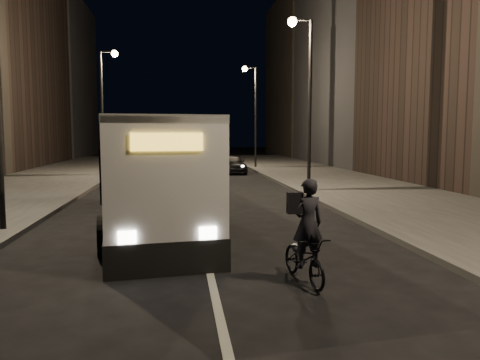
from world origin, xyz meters
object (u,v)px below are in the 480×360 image
object	(u,v)px
streetlight_left_near	(4,42)
car_far	(194,157)
city_bus	(148,168)
car_mid	(172,161)
streetlight_left_far	(106,95)
streetlight_right_far	(252,103)
cyclist_on_bicycle	(305,248)
streetlight_right_mid	(305,81)
car_near	(231,164)

from	to	relation	value
streetlight_left_near	car_far	size ratio (longest dim) A/B	1.89
city_bus	car_mid	size ratio (longest dim) A/B	3.27
car_mid	car_far	world-z (taller)	car_far
streetlight_left_far	streetlight_right_far	bearing A→B (deg)	29.36
streetlight_right_far	streetlight_left_far	world-z (taller)	same
city_bus	car_mid	xyz separation A→B (m)	(0.39, 23.57, -1.14)
city_bus	cyclist_on_bicycle	xyz separation A→B (m)	(3.37, -6.65, -1.08)
cyclist_on_bicycle	car_mid	size ratio (longest dim) A/B	0.54
city_bus	streetlight_right_mid	bearing A→B (deg)	36.66
car_near	city_bus	bearing A→B (deg)	-111.00
city_bus	streetlight_right_far	bearing A→B (deg)	65.63
car_mid	cyclist_on_bicycle	bearing A→B (deg)	103.58
streetlight_right_far	streetlight_left_near	xyz separation A→B (m)	(-10.66, -24.00, 0.00)
streetlight_left_near	car_near	xyz separation A→B (m)	(8.48, 19.82, -4.67)
city_bus	car_far	bearing A→B (deg)	78.12
streetlight_right_far	streetlight_right_mid	bearing A→B (deg)	-90.00
streetlight_left_near	city_bus	distance (m)	5.35
streetlight_left_far	car_near	size ratio (longest dim) A/B	2.00
cyclist_on_bicycle	car_near	size ratio (longest dim) A/B	0.50
streetlight_right_far	car_mid	world-z (taller)	streetlight_right_far
streetlight_right_mid	car_mid	world-z (taller)	streetlight_right_mid
cyclist_on_bicycle	car_near	xyz separation A→B (m)	(1.38, 25.18, 0.02)
streetlight_right_far	streetlight_left_far	bearing A→B (deg)	-150.64
streetlight_left_far	car_near	bearing A→B (deg)	12.12
streetlight_right_far	city_bus	world-z (taller)	streetlight_right_far
streetlight_left_far	car_mid	size ratio (longest dim) A/B	2.17
car_far	city_bus	bearing A→B (deg)	-97.37
streetlight_right_far	city_bus	size ratio (longest dim) A/B	0.67
car_near	streetlight_right_far	bearing A→B (deg)	55.80
streetlight_left_near	streetlight_right_far	bearing A→B (deg)	66.04
streetlight_left_far	car_mid	world-z (taller)	streetlight_left_far
car_mid	streetlight_left_far	bearing A→B (deg)	66.95
streetlight_left_near	streetlight_right_mid	bearing A→B (deg)	36.88
streetlight_left_near	car_near	size ratio (longest dim) A/B	2.00
car_near	car_mid	bearing A→B (deg)	124.24
car_far	cyclist_on_bicycle	bearing A→B (deg)	-91.42
car_far	car_near	bearing A→B (deg)	-81.98
streetlight_right_far	cyclist_on_bicycle	bearing A→B (deg)	-96.92
car_mid	car_far	distance (m)	7.41
streetlight_left_far	streetlight_left_near	bearing A→B (deg)	-90.00
streetlight_left_far	car_mid	bearing A→B (deg)	58.99
streetlight_right_mid	car_near	distance (m)	12.90
streetlight_left_far	car_near	world-z (taller)	streetlight_left_far
car_near	car_mid	distance (m)	6.66
car_near	streetlight_left_far	bearing A→B (deg)	-174.50
streetlight_right_far	streetlight_left_near	world-z (taller)	same
city_bus	car_far	world-z (taller)	city_bus
city_bus	car_far	distance (m)	30.81
streetlight_right_mid	cyclist_on_bicycle	size ratio (longest dim) A/B	4.01
streetlight_right_mid	streetlight_right_far	distance (m)	16.00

